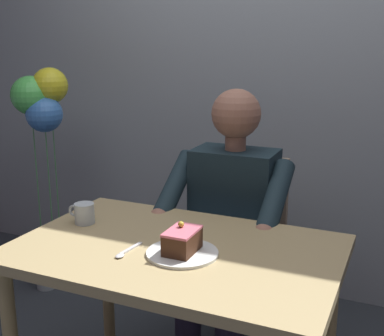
{
  "coord_description": "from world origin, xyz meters",
  "views": [
    {
      "loc": [
        -0.68,
        1.41,
        1.4
      ],
      "look_at": [
        -0.01,
        -0.1,
        0.99
      ],
      "focal_mm": 46.83,
      "sensor_mm": 36.0,
      "label": 1
    }
  ],
  "objects_px": {
    "dining_table": "(176,271)",
    "dessert_spoon": "(125,252)",
    "seated_person": "(228,225)",
    "coffee_cup": "(84,213)",
    "chair": "(240,243)",
    "balloon_display": "(41,119)",
    "cake_slice": "(182,241)"
  },
  "relations": [
    {
      "from": "seated_person",
      "to": "chair",
      "type": "bearing_deg",
      "value": -90.0
    },
    {
      "from": "cake_slice",
      "to": "dining_table",
      "type": "bearing_deg",
      "value": -47.47
    },
    {
      "from": "dessert_spoon",
      "to": "balloon_display",
      "type": "height_order",
      "value": "balloon_display"
    },
    {
      "from": "dining_table",
      "to": "coffee_cup",
      "type": "xyz_separation_m",
      "value": [
        0.41,
        -0.06,
        0.13
      ]
    },
    {
      "from": "seated_person",
      "to": "coffee_cup",
      "type": "height_order",
      "value": "seated_person"
    },
    {
      "from": "dining_table",
      "to": "dessert_spoon",
      "type": "bearing_deg",
      "value": 43.71
    },
    {
      "from": "dining_table",
      "to": "seated_person",
      "type": "relative_size",
      "value": 0.89
    },
    {
      "from": "seated_person",
      "to": "coffee_cup",
      "type": "relative_size",
      "value": 11.06
    },
    {
      "from": "dining_table",
      "to": "seated_person",
      "type": "bearing_deg",
      "value": -90.0
    },
    {
      "from": "coffee_cup",
      "to": "cake_slice",
      "type": "bearing_deg",
      "value": 166.55
    },
    {
      "from": "cake_slice",
      "to": "dessert_spoon",
      "type": "bearing_deg",
      "value": 21.7
    },
    {
      "from": "coffee_cup",
      "to": "balloon_display",
      "type": "relative_size",
      "value": 0.09
    },
    {
      "from": "balloon_display",
      "to": "seated_person",
      "type": "bearing_deg",
      "value": 169.16
    },
    {
      "from": "chair",
      "to": "balloon_display",
      "type": "relative_size",
      "value": 0.7
    },
    {
      "from": "dessert_spoon",
      "to": "balloon_display",
      "type": "distance_m",
      "value": 1.38
    },
    {
      "from": "coffee_cup",
      "to": "dessert_spoon",
      "type": "height_order",
      "value": "coffee_cup"
    },
    {
      "from": "balloon_display",
      "to": "dining_table",
      "type": "bearing_deg",
      "value": 147.73
    },
    {
      "from": "coffee_cup",
      "to": "dessert_spoon",
      "type": "distance_m",
      "value": 0.34
    },
    {
      "from": "chair",
      "to": "cake_slice",
      "type": "relative_size",
      "value": 6.57
    },
    {
      "from": "coffee_cup",
      "to": "chair",
      "type": "bearing_deg",
      "value": -123.31
    },
    {
      "from": "seated_person",
      "to": "balloon_display",
      "type": "distance_m",
      "value": 1.25
    },
    {
      "from": "coffee_cup",
      "to": "dessert_spoon",
      "type": "xyz_separation_m",
      "value": [
        -0.29,
        0.18,
        -0.04
      ]
    },
    {
      "from": "dining_table",
      "to": "balloon_display",
      "type": "xyz_separation_m",
      "value": [
        1.17,
        -0.74,
        0.35
      ]
    },
    {
      "from": "seated_person",
      "to": "dessert_spoon",
      "type": "height_order",
      "value": "seated_person"
    },
    {
      "from": "seated_person",
      "to": "dining_table",
      "type": "bearing_deg",
      "value": 90.0
    },
    {
      "from": "dining_table",
      "to": "seated_person",
      "type": "height_order",
      "value": "seated_person"
    },
    {
      "from": "chair",
      "to": "cake_slice",
      "type": "distance_m",
      "value": 0.8
    },
    {
      "from": "chair",
      "to": "dessert_spoon",
      "type": "xyz_separation_m",
      "value": [
        0.13,
        0.81,
        0.26
      ]
    },
    {
      "from": "cake_slice",
      "to": "seated_person",
      "type": "bearing_deg",
      "value": -85.24
    },
    {
      "from": "seated_person",
      "to": "balloon_display",
      "type": "relative_size",
      "value": 0.96
    },
    {
      "from": "chair",
      "to": "cake_slice",
      "type": "xyz_separation_m",
      "value": [
        -0.05,
        0.74,
        0.3
      ]
    },
    {
      "from": "dessert_spoon",
      "to": "seated_person",
      "type": "bearing_deg",
      "value": -101.19
    }
  ]
}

